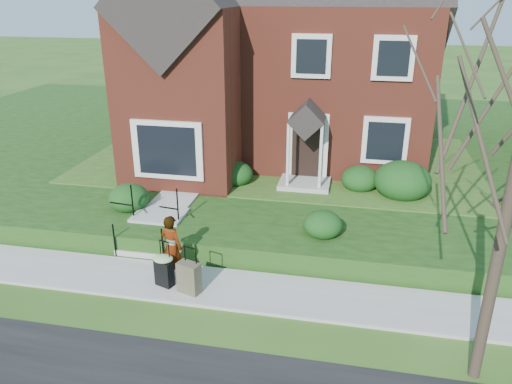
% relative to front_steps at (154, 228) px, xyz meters
% --- Properties ---
extents(ground, '(120.00, 120.00, 0.00)m').
position_rel_front_steps_xyz_m(ground, '(2.50, -1.84, -0.47)').
color(ground, '#2D5119').
rests_on(ground, ground).
extents(sidewalk, '(60.00, 1.60, 0.08)m').
position_rel_front_steps_xyz_m(sidewalk, '(2.50, -1.84, -0.43)').
color(sidewalk, '#9E9B93').
rests_on(sidewalk, ground).
extents(terrace, '(44.00, 20.00, 0.60)m').
position_rel_front_steps_xyz_m(terrace, '(6.50, 9.06, -0.17)').
color(terrace, '#173B10').
rests_on(terrace, ground).
extents(walkway, '(1.20, 6.00, 0.06)m').
position_rel_front_steps_xyz_m(walkway, '(0.00, 3.16, 0.16)').
color(walkway, '#9E9B93').
rests_on(walkway, terrace).
extents(main_house, '(10.40, 10.20, 9.40)m').
position_rel_front_steps_xyz_m(main_house, '(2.29, 7.76, 4.79)').
color(main_house, maroon).
rests_on(main_house, terrace).
extents(front_steps, '(1.40, 2.02, 1.50)m').
position_rel_front_steps_xyz_m(front_steps, '(0.00, 0.00, 0.00)').
color(front_steps, '#9E9B93').
rests_on(front_steps, ground).
extents(foundation_shrubs, '(9.99, 4.54, 1.20)m').
position_rel_front_steps_xyz_m(foundation_shrubs, '(2.76, 2.95, 0.64)').
color(foundation_shrubs, '#103811').
rests_on(foundation_shrubs, terrace).
extents(woman, '(0.67, 0.54, 1.58)m').
position_rel_front_steps_xyz_m(woman, '(1.15, -1.63, 0.40)').
color(woman, '#999999').
rests_on(woman, sidewalk).
extents(suitcase_black, '(0.57, 0.51, 1.12)m').
position_rel_front_steps_xyz_m(suitcase_black, '(1.09, -2.04, 0.04)').
color(suitcase_black, black).
rests_on(suitcase_black, sidewalk).
extents(suitcase_olive, '(0.57, 0.43, 1.10)m').
position_rel_front_steps_xyz_m(suitcase_olive, '(1.75, -2.20, -0.03)').
color(suitcase_olive, brown).
rests_on(suitcase_olive, sidewalk).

